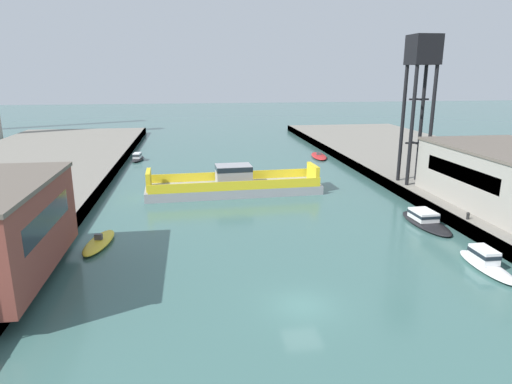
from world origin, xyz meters
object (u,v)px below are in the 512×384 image
Objects in this scene: moored_boat_mid_right at (425,219)px; moored_boat_far_left at (486,262)px; moored_boat_near_left at (319,156)px; moored_boat_near_right at (138,158)px; crane_tower at (422,69)px; warehouse_shed at (511,176)px; moored_boat_mid_left at (99,242)px; chain_ferry at (234,185)px.

moored_boat_far_left reaches higher than moored_boat_mid_right.
moored_boat_near_right reaches higher than moored_boat_near_left.
crane_tower is at bearing 77.11° from moored_boat_far_left.
crane_tower is (-5.52, 10.58, 10.91)m from warehouse_shed.
moored_boat_mid_right is 10.86m from warehouse_shed.
moored_boat_near_right is at bearing 138.79° from warehouse_shed.
crane_tower reaches higher than moored_boat_near_right.
warehouse_shed is 16.17m from crane_tower.
moored_boat_mid_right is 19.56m from crane_tower.
warehouse_shed is at bearing -62.47° from crane_tower.
moored_boat_mid_left is at bearing 163.24° from moored_boat_far_left.
moored_boat_far_left is 27.44m from crane_tower.
crane_tower is (5.18, 22.63, 14.62)m from moored_boat_far_left.
moored_boat_mid_left is at bearing -88.58° from moored_boat_near_right.
moored_boat_near_right is 39.93m from moored_boat_mid_left.
moored_boat_near_right reaches higher than moored_boat_mid_left.
moored_boat_mid_left is 41.68m from warehouse_shed.
moored_boat_far_left is (-0.63, -10.56, 0.09)m from moored_boat_mid_right.
warehouse_shed is (41.39, 2.81, 3.99)m from moored_boat_mid_left.
moored_boat_near_left is 37.27m from warehouse_shed.
moored_boat_near_right is (-31.89, 1.58, 0.26)m from moored_boat_near_left.
moored_boat_mid_left is at bearing -128.86° from moored_boat_near_left.
moored_boat_mid_right is (17.89, -14.61, -0.60)m from chain_ferry.
crane_tower is at bearing -78.73° from moored_boat_near_left.
crane_tower reaches higher than warehouse_shed.
moored_boat_far_left is at bearing -57.20° from moored_boat_near_right.
moored_boat_near_left is at bearing 51.14° from moored_boat_mid_left.
crane_tower reaches higher than moored_boat_near_left.
chain_ferry reaches higher than moored_boat_far_left.
moored_boat_far_left reaches higher than moored_boat_near_left.
moored_boat_near_left is 1.22× the size of moored_boat_mid_left.
moored_boat_mid_right is 10.58m from moored_boat_far_left.
moored_boat_mid_left is 41.09m from crane_tower.
crane_tower is (22.44, -2.54, 14.11)m from chain_ferry.
moored_boat_far_left is 0.36× the size of warehouse_shed.
moored_boat_near_left is at bearing 90.65° from moored_boat_mid_right.
chain_ferry is 2.74× the size of moored_boat_mid_right.
moored_boat_near_right is 0.86× the size of moored_boat_far_left.
moored_boat_near_left is 29.52m from crane_tower.
crane_tower is at bearing -6.45° from chain_ferry.
moored_boat_near_right is (-14.43, 23.99, -0.59)m from chain_ferry.
moored_boat_mid_right is (0.42, -37.02, 0.25)m from moored_boat_near_left.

